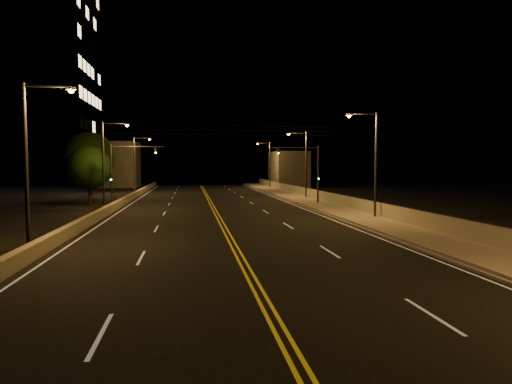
{
  "coord_description": "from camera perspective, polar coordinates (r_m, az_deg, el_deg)",
  "views": [
    {
      "loc": [
        -2.24,
        -9.44,
        4.28
      ],
      "look_at": [
        2.0,
        18.0,
        2.5
      ],
      "focal_mm": 30.0,
      "sensor_mm": 36.0,
      "label": 1
    }
  ],
  "objects": [
    {
      "name": "streetlight_1",
      "position": [
        33.81,
        15.23,
        4.45
      ],
      "size": [
        2.55,
        0.28,
        8.25
      ],
      "color": "#2D2D33",
      "rests_on": "ground"
    },
    {
      "name": "tree_1",
      "position": [
        56.15,
        -21.28,
        4.35
      ],
      "size": [
        6.07,
        6.07,
        8.23
      ],
      "color": "black",
      "rests_on": "ground"
    },
    {
      "name": "streetlight_6",
      "position": [
        64.07,
        -15.69,
        4.02
      ],
      "size": [
        2.55,
        0.28,
        8.25
      ],
      "color": "#2D2D33",
      "rests_on": "ground"
    },
    {
      "name": "lane_markings",
      "position": [
        29.76,
        -4.39,
        -4.57
      ],
      "size": [
        17.32,
        116.0,
        0.0
      ],
      "color": "silver",
      "rests_on": "road"
    },
    {
      "name": "distant_building_right",
      "position": [
        82.43,
        4.36,
        3.03
      ],
      "size": [
        6.0,
        10.0,
        6.75
      ],
      "primitive_type": "cube",
      "color": "slate",
      "rests_on": "ground"
    },
    {
      "name": "curb",
      "position": [
        31.77,
        11.91,
        -4.02
      ],
      "size": [
        0.14,
        120.0,
        0.15
      ],
      "primitive_type": "cube",
      "color": "gray",
      "rests_on": "ground"
    },
    {
      "name": "traffic_signal_left",
      "position": [
        43.68,
        -17.47,
        3.05
      ],
      "size": [
        5.11,
        0.31,
        6.24
      ],
      "color": "#2D2D33",
      "rests_on": "ground"
    },
    {
      "name": "parapet_wall",
      "position": [
        33.09,
        17.65,
        -2.54
      ],
      "size": [
        0.3,
        120.0,
        1.0
      ],
      "primitive_type": "cube",
      "color": "#9F9A85",
      "rests_on": "sidewalk"
    },
    {
      "name": "streetlight_5",
      "position": [
        42.14,
        -19.31,
        4.2
      ],
      "size": [
        2.55,
        0.28,
        8.25
      ],
      "color": "#2D2D33",
      "rests_on": "ground"
    },
    {
      "name": "building_tower",
      "position": [
        71.45,
        -30.83,
        12.41
      ],
      "size": [
        24.0,
        15.0,
        32.67
      ],
      "color": "slate",
      "rests_on": "ground"
    },
    {
      "name": "streetlight_2",
      "position": [
        52.56,
        6.38,
        4.24
      ],
      "size": [
        2.55,
        0.28,
        8.25
      ],
      "color": "#2D2D33",
      "rests_on": "ground"
    },
    {
      "name": "streetlight_3",
      "position": [
        75.96,
        1.63,
        4.08
      ],
      "size": [
        2.55,
        0.28,
        8.25
      ],
      "color": "#2D2D33",
      "rests_on": "ground"
    },
    {
      "name": "overhead_wires",
      "position": [
        39.13,
        -5.53,
        8.23
      ],
      "size": [
        22.0,
        0.03,
        0.83
      ],
      "color": "black"
    },
    {
      "name": "sidewalk",
      "position": [
        32.47,
        15.01,
        -3.77
      ],
      "size": [
        3.6,
        120.0,
        0.3
      ],
      "primitive_type": "cube",
      "color": "gray",
      "rests_on": "ground"
    },
    {
      "name": "jersey_barrier",
      "position": [
        30.53,
        -22.15,
        -3.97
      ],
      "size": [
        0.45,
        120.0,
        0.74
      ],
      "primitive_type": "cube",
      "color": "#9F9A85",
      "rests_on": "ground"
    },
    {
      "name": "streetlight_4",
      "position": [
        23.76,
        -27.67,
        4.55
      ],
      "size": [
        2.55,
        0.28,
        8.25
      ],
      "color": "#2D2D33",
      "rests_on": "ground"
    },
    {
      "name": "distant_building_left",
      "position": [
        85.59,
        -18.07,
        3.48
      ],
      "size": [
        8.0,
        8.0,
        8.54
      ],
      "primitive_type": "cube",
      "color": "slate",
      "rests_on": "ground"
    },
    {
      "name": "road",
      "position": [
        29.83,
        -4.4,
        -4.57
      ],
      "size": [
        18.0,
        120.0,
        0.02
      ],
      "primitive_type": "cube",
      "color": "black",
      "rests_on": "ground"
    },
    {
      "name": "parapet_rail",
      "position": [
        33.04,
        17.67,
        -1.63
      ],
      "size": [
        0.06,
        120.0,
        0.06
      ],
      "primitive_type": "cylinder",
      "rotation": [
        1.57,
        0.0,
        0.0
      ],
      "color": "black",
      "rests_on": "parapet_wall"
    },
    {
      "name": "tree_0",
      "position": [
        48.72,
        -21.34,
        3.02
      ],
      "size": [
        4.61,
        4.61,
        6.25
      ],
      "color": "black",
      "rests_on": "ground"
    },
    {
      "name": "ground",
      "position": [
        10.61,
        4.46,
        -20.15
      ],
      "size": [
        160.0,
        160.0,
        0.0
      ],
      "primitive_type": "plane",
      "color": "black",
      "rests_on": "ground"
    },
    {
      "name": "traffic_signal_right",
      "position": [
        44.89,
        7.06,
        3.2
      ],
      "size": [
        5.11,
        0.31,
        6.24
      ],
      "color": "#2D2D33",
      "rests_on": "ground"
    }
  ]
}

